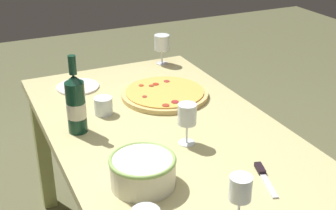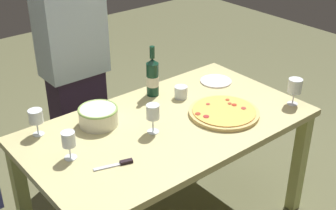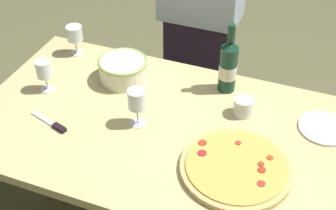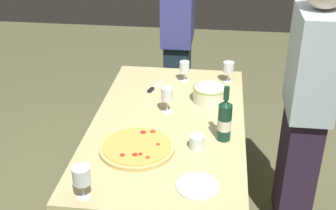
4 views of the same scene
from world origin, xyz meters
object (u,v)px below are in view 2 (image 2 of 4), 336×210
Objects in this scene: serving_bowl at (98,115)px; wine_bottle at (153,77)px; pizza_knife at (119,164)px; cup_amber at (181,92)px; dining_table at (168,137)px; wine_glass_far_left at (69,140)px; wine_glass_far_right at (36,117)px; wine_glass_by_bottle at (153,113)px; pizza at (224,112)px; person_guest_left at (75,70)px; wine_glass_near_pizza at (295,87)px; side_plate at (216,81)px.

wine_bottle reaches higher than serving_bowl.
cup_amber is at bearing 26.35° from pizza_knife.
dining_table is 0.62m from wine_glass_far_left.
wine_glass_far_right is (-0.31, 0.11, 0.05)m from serving_bowl.
wine_bottle is 0.76m from wine_glass_far_right.
cup_amber is (0.26, 0.19, 0.13)m from dining_table.
wine_glass_far_right is (-0.49, 0.37, -0.01)m from wine_glass_by_bottle.
pizza is at bearing -13.86° from wine_glass_by_bottle.
dining_table is at bearing 157.58° from pizza.
person_guest_left is (0.31, 0.96, 0.08)m from pizza_knife.
wine_glass_far_right is 0.54m from pizza_knife.
dining_table is at bearing -37.45° from serving_bowl.
wine_glass_near_pizza is 0.99× the size of wine_glass_by_bottle.
cup_amber is (-0.05, 0.32, 0.02)m from pizza.
pizza is at bearing -80.14° from cup_amber.
person_guest_left is at bearing 72.34° from pizza_knife.
serving_bowl is 1.50× the size of wine_glass_far_right.
cup_amber is at bearing -175.38° from side_plate.
wine_glass_far_right reaches higher than cup_amber.
wine_glass_far_left is 0.09× the size of person_guest_left.
person_guest_left is (-0.44, 0.94, 0.07)m from pizza.
dining_table is 0.47m from pizza_knife.
wine_glass_by_bottle is 0.61m from wine_glass_far_right.
wine_glass_near_pizza is 1.48m from wine_glass_far_right.
wine_glass_near_pizza is at bearing -25.92° from wine_glass_far_right.
person_guest_left reaches higher than wine_glass_far_left.
wine_glass_near_pizza is 0.10× the size of person_guest_left.
person_guest_left reaches higher than wine_glass_near_pizza.
wine_glass_by_bottle is 0.80× the size of side_plate.
pizza is 1.96× the size of side_plate.
dining_table is 10.87× the size of wine_glass_far_right.
wine_glass_far_left is 0.71× the size of side_plate.
cup_amber reaches higher than side_plate.
pizza reaches higher than dining_table.
serving_bowl is 0.34m from wine_glass_far_left.
cup_amber is at bearing -4.67° from serving_bowl.
person_guest_left is at bearing 140.20° from side_plate.
pizza_knife is (-0.75, -0.03, -0.01)m from pizza.
serving_bowl is at bearing 149.58° from pizza.
dining_table is at bearing 10.11° from wine_glass_by_bottle.
serving_bowl reaches higher than cup_amber.
wine_glass_far_left is (-1.31, 0.34, -0.01)m from wine_glass_near_pizza.
dining_table is 7.23× the size of serving_bowl.
pizza_knife is (-0.69, -0.34, -0.03)m from cup_amber.
wine_glass_far_left reaches higher than cup_amber.
wine_glass_by_bottle is at bearing -7.99° from wine_glass_far_left.
wine_glass_far_right is at bearing 173.60° from side_plate.
person_guest_left is (-0.13, 0.81, 0.18)m from dining_table.
dining_table is 19.96× the size of cup_amber.
side_plate is (0.71, 0.24, -0.11)m from wine_glass_by_bottle.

